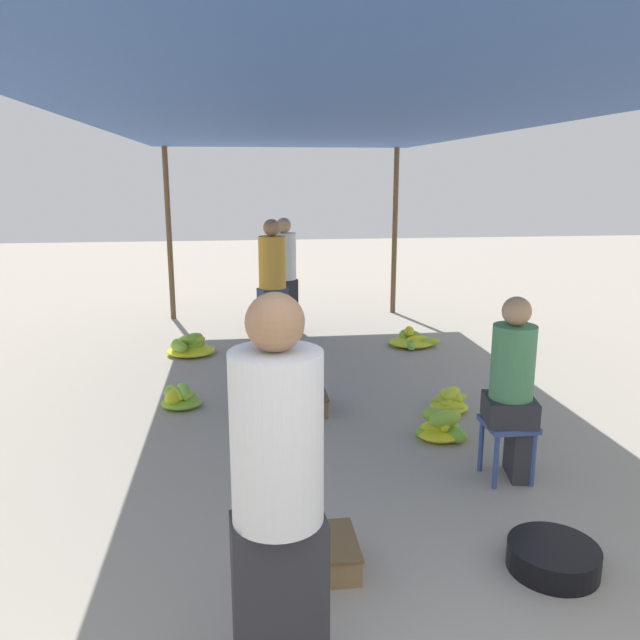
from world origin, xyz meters
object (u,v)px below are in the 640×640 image
object	(u,v)px
shopper_walking_far	(272,281)
crate_mid	(297,401)
vendor_seated	(514,386)
banana_pile_right_2	(449,401)
stool	(508,433)
basin_black	(553,557)
banana_pile_right_1	(441,427)
vendor_foreground	(278,497)
banana_pile_right_0	(412,340)
crate_near	(319,554)
banana_pile_left_0	(180,396)
shopper_walking_mid	(284,273)
banana_pile_left_1	(190,346)

from	to	relation	value
shopper_walking_far	crate_mid	bearing A→B (deg)	-87.78
vendor_seated	banana_pile_right_2	distance (m)	1.44
banana_pile_right_2	crate_mid	bearing A→B (deg)	171.52
stool	basin_black	size ratio (longest dim) A/B	0.87
banana_pile_right_1	crate_mid	size ratio (longest dim) A/B	0.88
basin_black	banana_pile_right_1	xyz separation A→B (m)	(-0.06, 1.79, 0.03)
vendor_foreground	vendor_seated	bearing A→B (deg)	43.82
basin_black	banana_pile_right_2	world-z (taller)	banana_pile_right_2
banana_pile_right_0	basin_black	bearing A→B (deg)	-96.09
banana_pile_right_0	banana_pile_right_2	xyz separation A→B (m)	(-0.29, -2.27, 0.02)
vendor_foreground	crate_near	size ratio (longest dim) A/B	4.01
banana_pile_left_0	banana_pile_right_0	size ratio (longest dim) A/B	0.60
basin_black	shopper_walking_mid	distance (m)	5.81
stool	shopper_walking_mid	bearing A→B (deg)	105.19
banana_pile_left_0	crate_mid	bearing A→B (deg)	-11.56
banana_pile_right_1	crate_near	world-z (taller)	banana_pile_right_1
banana_pile_left_0	banana_pile_right_0	world-z (taller)	banana_pile_right_0
banana_pile_right_2	crate_mid	xyz separation A→B (m)	(-1.39, 0.21, -0.00)
banana_pile_left_1	banana_pile_right_2	size ratio (longest dim) A/B	1.57
banana_pile_right_1	basin_black	bearing A→B (deg)	-88.23
shopper_walking_mid	banana_pile_right_2	bearing A→B (deg)	-68.80
banana_pile_right_1	crate_mid	distance (m)	1.37
vendor_seated	crate_near	world-z (taller)	vendor_seated
banana_pile_right_2	shopper_walking_mid	distance (m)	3.61
stool	shopper_walking_mid	size ratio (longest dim) A/B	0.28
vendor_foreground	vendor_seated	distance (m)	2.44
crate_near	basin_black	bearing A→B (deg)	-8.16
basin_black	banana_pile_right_2	xyz separation A→B (m)	(0.21, 2.37, 0.02)
vendor_seated	banana_pile_right_0	size ratio (longest dim) A/B	2.00
basin_black	crate_near	world-z (taller)	crate_near
banana_pile_right_0	crate_near	distance (m)	4.80
shopper_walking_far	shopper_walking_mid	bearing A→B (deg)	74.87
stool	basin_black	bearing A→B (deg)	-99.81
vendor_seated	banana_pile_left_0	xyz separation A→B (m)	(-2.47, 1.74, -0.59)
crate_mid	crate_near	bearing A→B (deg)	-92.50
banana_pile_left_1	shopper_walking_mid	xyz separation A→B (m)	(1.24, 1.07, 0.71)
vendor_seated	stool	bearing A→B (deg)	-169.18
stool	banana_pile_left_0	distance (m)	3.01
banana_pile_left_1	crate_mid	bearing A→B (deg)	-60.75
vendor_seated	vendor_foreground	bearing A→B (deg)	-136.18
vendor_foreground	basin_black	world-z (taller)	vendor_foreground
vendor_seated	banana_pile_right_0	xyz separation A→B (m)	(0.29, 3.58, -0.63)
banana_pile_left_1	crate_mid	world-z (taller)	banana_pile_left_1
vendor_seated	banana_pile_right_0	world-z (taller)	vendor_seated
shopper_walking_mid	shopper_walking_far	xyz separation A→B (m)	(-0.20, -0.75, 0.02)
vendor_foreground	banana_pile_right_2	bearing A→B (deg)	59.52
banana_pile_left_1	banana_pile_right_1	distance (m)	3.60
vendor_seated	shopper_walking_far	world-z (taller)	shopper_walking_far
vendor_foreground	crate_mid	bearing A→B (deg)	83.40
basin_black	shopper_walking_mid	world-z (taller)	shopper_walking_mid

